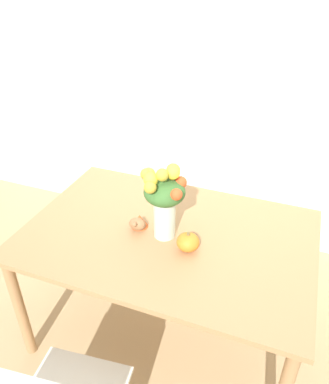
% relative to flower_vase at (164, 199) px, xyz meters
% --- Properties ---
extents(ground_plane, '(12.00, 12.00, 0.00)m').
position_rel_flower_vase_xyz_m(ground_plane, '(0.01, 0.02, -1.00)').
color(ground_plane, tan).
extents(wall_back, '(8.00, 0.06, 2.70)m').
position_rel_flower_vase_xyz_m(wall_back, '(0.01, 1.18, 0.35)').
color(wall_back, silver).
rests_on(wall_back, ground_plane).
extents(dining_table, '(1.54, 1.03, 0.77)m').
position_rel_flower_vase_xyz_m(dining_table, '(0.01, 0.02, -0.32)').
color(dining_table, '#9E754C').
rests_on(dining_table, ground_plane).
extents(flower_vase, '(0.25, 0.26, 0.41)m').
position_rel_flower_vase_xyz_m(flower_vase, '(0.00, 0.00, 0.00)').
color(flower_vase, '#B2CCBC').
rests_on(flower_vase, dining_table).
extents(pumpkin, '(0.12, 0.12, 0.11)m').
position_rel_flower_vase_xyz_m(pumpkin, '(0.15, -0.07, -0.18)').
color(pumpkin, orange).
rests_on(pumpkin, dining_table).
extents(turkey_figurine, '(0.09, 0.12, 0.08)m').
position_rel_flower_vase_xyz_m(turkey_figurine, '(-0.15, 0.01, -0.19)').
color(turkey_figurine, '#936642').
rests_on(turkey_figurine, dining_table).
extents(dining_chair_near_window, '(0.46, 0.46, 0.93)m').
position_rel_flower_vase_xyz_m(dining_chair_near_window, '(0.16, 0.94, -0.52)').
color(dining_chair_near_window, silver).
rests_on(dining_chair_near_window, ground_plane).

